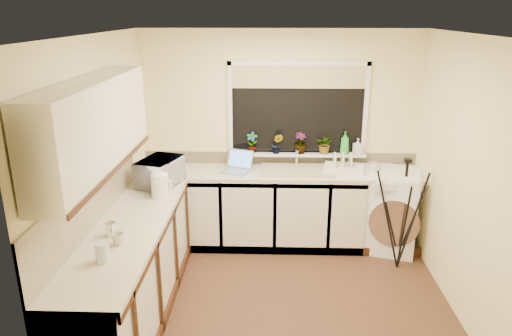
# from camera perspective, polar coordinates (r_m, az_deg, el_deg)

# --- Properties ---
(floor) EXTENTS (3.20, 3.20, 0.00)m
(floor) POSITION_cam_1_polar(r_m,az_deg,el_deg) (4.74, 2.85, -15.52)
(floor) COLOR #503520
(floor) RESTS_ON ground
(ceiling) EXTENTS (3.20, 3.20, 0.00)m
(ceiling) POSITION_cam_1_polar(r_m,az_deg,el_deg) (3.94, 3.43, 15.59)
(ceiling) COLOR white
(ceiling) RESTS_ON ground
(wall_back) EXTENTS (3.20, 0.00, 3.20)m
(wall_back) POSITION_cam_1_polar(r_m,az_deg,el_deg) (5.62, 2.84, 3.74)
(wall_back) COLOR #FEEBA9
(wall_back) RESTS_ON ground
(wall_front) EXTENTS (3.20, 0.00, 3.20)m
(wall_front) POSITION_cam_1_polar(r_m,az_deg,el_deg) (2.81, 3.68, -11.78)
(wall_front) COLOR #FEEBA9
(wall_front) RESTS_ON ground
(wall_left) EXTENTS (0.00, 3.00, 3.00)m
(wall_left) POSITION_cam_1_polar(r_m,az_deg,el_deg) (4.44, -18.00, -1.12)
(wall_left) COLOR #FEEBA9
(wall_left) RESTS_ON ground
(wall_right) EXTENTS (0.00, 3.00, 3.00)m
(wall_right) POSITION_cam_1_polar(r_m,az_deg,el_deg) (4.51, 23.89, -1.53)
(wall_right) COLOR #FEEBA9
(wall_right) RESTS_ON ground
(base_cabinet_back) EXTENTS (2.55, 0.60, 0.86)m
(base_cabinet_back) POSITION_cam_1_polar(r_m,az_deg,el_deg) (5.59, -0.59, -4.91)
(base_cabinet_back) COLOR silver
(base_cabinet_back) RESTS_ON floor
(base_cabinet_left) EXTENTS (0.54, 2.40, 0.86)m
(base_cabinet_left) POSITION_cam_1_polar(r_m,az_deg,el_deg) (4.42, -14.52, -12.27)
(base_cabinet_left) COLOR silver
(base_cabinet_left) RESTS_ON floor
(worktop_back) EXTENTS (3.20, 0.60, 0.04)m
(worktop_back) POSITION_cam_1_polar(r_m,az_deg,el_deg) (5.43, 2.82, -0.58)
(worktop_back) COLOR beige
(worktop_back) RESTS_ON base_cabinet_back
(worktop_left) EXTENTS (0.60, 2.40, 0.04)m
(worktop_left) POSITION_cam_1_polar(r_m,az_deg,el_deg) (4.21, -15.00, -6.98)
(worktop_left) COLOR beige
(worktop_left) RESTS_ON base_cabinet_left
(upper_cabinet) EXTENTS (0.28, 1.90, 0.70)m
(upper_cabinet) POSITION_cam_1_polar(r_m,az_deg,el_deg) (3.83, -18.77, 4.74)
(upper_cabinet) COLOR silver
(upper_cabinet) RESTS_ON wall_left
(splashback_left) EXTENTS (0.02, 2.40, 0.45)m
(splashback_left) POSITION_cam_1_polar(r_m,az_deg,el_deg) (4.21, -19.04, -3.76)
(splashback_left) COLOR beige
(splashback_left) RESTS_ON wall_left
(splashback_back) EXTENTS (3.20, 0.02, 0.14)m
(splashback_back) POSITION_cam_1_polar(r_m,az_deg,el_deg) (5.67, 2.80, 1.22)
(splashback_back) COLOR beige
(splashback_back) RESTS_ON wall_back
(window_glass) EXTENTS (1.50, 0.02, 1.00)m
(window_glass) POSITION_cam_1_polar(r_m,az_deg,el_deg) (5.53, 4.98, 6.94)
(window_glass) COLOR black
(window_glass) RESTS_ON wall_back
(window_blind) EXTENTS (1.50, 0.02, 0.25)m
(window_blind) POSITION_cam_1_polar(r_m,az_deg,el_deg) (5.45, 5.10, 10.75)
(window_blind) COLOR tan
(window_blind) RESTS_ON wall_back
(windowsill) EXTENTS (1.60, 0.14, 0.03)m
(windowsill) POSITION_cam_1_polar(r_m,az_deg,el_deg) (5.61, 4.86, 1.66)
(windowsill) COLOR white
(windowsill) RESTS_ON wall_back
(sink) EXTENTS (0.82, 0.46, 0.03)m
(sink) POSITION_cam_1_polar(r_m,az_deg,el_deg) (5.42, 4.94, -0.27)
(sink) COLOR tan
(sink) RESTS_ON worktop_back
(faucet) EXTENTS (0.03, 0.03, 0.24)m
(faucet) POSITION_cam_1_polar(r_m,az_deg,el_deg) (5.56, 4.88, 1.36)
(faucet) COLOR silver
(faucet) RESTS_ON worktop_back
(washing_machine) EXTENTS (0.80, 0.78, 0.92)m
(washing_machine) POSITION_cam_1_polar(r_m,az_deg,el_deg) (5.70, 15.38, -4.80)
(washing_machine) COLOR white
(washing_machine) RESTS_ON floor
(laptop) EXTENTS (0.40, 0.39, 0.22)m
(laptop) POSITION_cam_1_polar(r_m,az_deg,el_deg) (5.42, -2.26, 0.28)
(laptop) COLOR #9999A0
(laptop) RESTS_ON worktop_back
(kettle) EXTENTS (0.17, 0.17, 0.22)m
(kettle) POSITION_cam_1_polar(r_m,az_deg,el_deg) (4.73, -11.38, -2.11)
(kettle) COLOR white
(kettle) RESTS_ON worktop_left
(dish_rack) EXTENTS (0.49, 0.40, 0.07)m
(dish_rack) POSITION_cam_1_polar(r_m,az_deg,el_deg) (5.47, 10.44, -0.12)
(dish_rack) COLOR white
(dish_rack) RESTS_ON worktop_back
(tripod) EXTENTS (0.81, 0.81, 1.23)m
(tripod) POSITION_cam_1_polar(r_m,az_deg,el_deg) (5.22, 17.05, -5.35)
(tripod) COLOR black
(tripod) RESTS_ON floor
(glass_jug) EXTENTS (0.10, 0.10, 0.15)m
(glass_jug) POSITION_cam_1_polar(r_m,az_deg,el_deg) (3.67, -17.86, -9.57)
(glass_jug) COLOR silver
(glass_jug) RESTS_ON worktop_left
(steel_jar) EXTENTS (0.08, 0.08, 0.12)m
(steel_jar) POSITION_cam_1_polar(r_m,az_deg,el_deg) (4.05, -16.91, -7.00)
(steel_jar) COLOR white
(steel_jar) RESTS_ON worktop_left
(microwave) EXTENTS (0.47, 0.58, 0.28)m
(microwave) POSITION_cam_1_polar(r_m,az_deg,el_deg) (5.06, -11.38, -0.46)
(microwave) COLOR white
(microwave) RESTS_ON worktop_left
(plant_a) EXTENTS (0.14, 0.11, 0.25)m
(plant_a) POSITION_cam_1_polar(r_m,az_deg,el_deg) (5.55, -0.48, 3.04)
(plant_a) COLOR #999999
(plant_a) RESTS_ON windowsill
(plant_b) EXTENTS (0.15, 0.13, 0.24)m
(plant_b) POSITION_cam_1_polar(r_m,az_deg,el_deg) (5.53, 2.55, 2.92)
(plant_b) COLOR #999999
(plant_b) RESTS_ON windowsill
(plant_c) EXTENTS (0.18, 0.18, 0.25)m
(plant_c) POSITION_cam_1_polar(r_m,az_deg,el_deg) (5.56, 5.32, 2.99)
(plant_c) COLOR #999999
(plant_c) RESTS_ON windowsill
(plant_d) EXTENTS (0.25, 0.24, 0.22)m
(plant_d) POSITION_cam_1_polar(r_m,az_deg,el_deg) (5.59, 8.25, 2.83)
(plant_d) COLOR #999999
(plant_d) RESTS_ON windowsill
(soap_bottle_green) EXTENTS (0.13, 0.13, 0.26)m
(soap_bottle_green) POSITION_cam_1_polar(r_m,az_deg,el_deg) (5.61, 10.55, 2.98)
(soap_bottle_green) COLOR green
(soap_bottle_green) RESTS_ON windowsill
(soap_bottle_clear) EXTENTS (0.10, 0.10, 0.19)m
(soap_bottle_clear) POSITION_cam_1_polar(r_m,az_deg,el_deg) (5.63, 12.02, 2.54)
(soap_bottle_clear) COLOR #999999
(soap_bottle_clear) RESTS_ON windowsill
(cup_back) EXTENTS (0.16, 0.16, 0.11)m
(cup_back) POSITION_cam_1_polar(r_m,az_deg,el_deg) (5.53, 13.87, 0.07)
(cup_back) COLOR beige
(cup_back) RESTS_ON worktop_back
(cup_left) EXTENTS (0.12, 0.12, 0.10)m
(cup_left) POSITION_cam_1_polar(r_m,az_deg,el_deg) (3.89, -16.14, -8.15)
(cup_left) COLOR beige
(cup_left) RESTS_ON worktop_left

